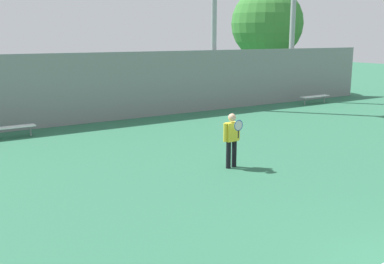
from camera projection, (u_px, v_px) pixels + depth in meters
The scene contains 5 objects.
tennis_player at pixel (232, 137), 12.80m from camera, with size 0.59×0.41×1.59m.
bench_courtside_far at pixel (11, 128), 16.67m from camera, with size 1.75×0.40×0.43m.
bench_adjacent_court at pixel (315, 97), 25.30m from camera, with size 1.99×0.40×0.43m.
back_fence at pixel (85, 89), 19.29m from camera, with size 35.16×0.06×3.05m.
tree_green_tall at pixel (267, 24), 29.59m from camera, with size 4.73×4.73×6.92m.
Camera 1 is at (-6.58, -2.93, 3.71)m, focal length 42.00 mm.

